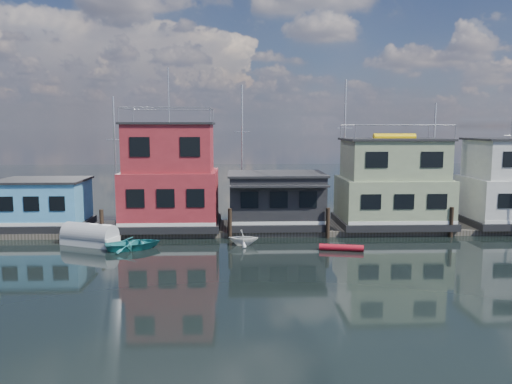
{
  "coord_description": "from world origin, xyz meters",
  "views": [
    {
      "loc": [
        -3.57,
        -25.62,
        7.98
      ],
      "look_at": [
        -2.03,
        12.0,
        3.0
      ],
      "focal_mm": 35.0,
      "sensor_mm": 36.0,
      "label": 1
    }
  ],
  "objects_px": {
    "dinghy_teal": "(133,244)",
    "houseboat_green": "(393,184)",
    "tarp_runabout": "(90,236)",
    "red_kayak": "(341,248)",
    "dinghy_white": "(243,237)",
    "houseboat_red": "(170,178)",
    "houseboat_dark": "(276,199)",
    "houseboat_blue": "(44,204)"
  },
  "relations": [
    {
      "from": "houseboat_blue",
      "to": "dinghy_white",
      "type": "height_order",
      "value": "houseboat_blue"
    },
    {
      "from": "houseboat_green",
      "to": "tarp_runabout",
      "type": "xyz_separation_m",
      "value": [
        -21.98,
        -4.14,
        -2.96
      ]
    },
    {
      "from": "dinghy_white",
      "to": "dinghy_teal",
      "type": "distance_m",
      "value": 7.24
    },
    {
      "from": "houseboat_blue",
      "to": "dinghy_teal",
      "type": "distance_m",
      "value": 9.67
    },
    {
      "from": "houseboat_dark",
      "to": "tarp_runabout",
      "type": "height_order",
      "value": "houseboat_dark"
    },
    {
      "from": "dinghy_teal",
      "to": "houseboat_green",
      "type": "bearing_deg",
      "value": -93.53
    },
    {
      "from": "houseboat_red",
      "to": "dinghy_teal",
      "type": "bearing_deg",
      "value": -107.86
    },
    {
      "from": "houseboat_green",
      "to": "tarp_runabout",
      "type": "bearing_deg",
      "value": -169.32
    },
    {
      "from": "houseboat_blue",
      "to": "tarp_runabout",
      "type": "relative_size",
      "value": 1.54
    },
    {
      "from": "houseboat_blue",
      "to": "tarp_runabout",
      "type": "distance_m",
      "value": 6.34
    },
    {
      "from": "houseboat_red",
      "to": "red_kayak",
      "type": "height_order",
      "value": "houseboat_red"
    },
    {
      "from": "houseboat_red",
      "to": "red_kayak",
      "type": "distance_m",
      "value": 13.94
    },
    {
      "from": "houseboat_dark",
      "to": "dinghy_white",
      "type": "relative_size",
      "value": 3.64
    },
    {
      "from": "houseboat_dark",
      "to": "tarp_runabout",
      "type": "distance_m",
      "value": 13.74
    },
    {
      "from": "houseboat_dark",
      "to": "houseboat_green",
      "type": "bearing_deg",
      "value": 0.12
    },
    {
      "from": "houseboat_blue",
      "to": "red_kayak",
      "type": "relative_size",
      "value": 2.26
    },
    {
      "from": "houseboat_red",
      "to": "houseboat_green",
      "type": "height_order",
      "value": "houseboat_red"
    },
    {
      "from": "houseboat_red",
      "to": "red_kayak",
      "type": "xyz_separation_m",
      "value": [
        11.72,
        -6.47,
        -3.9
      ]
    },
    {
      "from": "houseboat_blue",
      "to": "tarp_runabout",
      "type": "bearing_deg",
      "value": -42.48
    },
    {
      "from": "tarp_runabout",
      "to": "houseboat_green",
      "type": "bearing_deg",
      "value": 33.97
    },
    {
      "from": "houseboat_green",
      "to": "dinghy_teal",
      "type": "bearing_deg",
      "value": -163.61
    },
    {
      "from": "red_kayak",
      "to": "tarp_runabout",
      "type": "relative_size",
      "value": 0.68
    },
    {
      "from": "houseboat_dark",
      "to": "dinghy_teal",
      "type": "bearing_deg",
      "value": -150.63
    },
    {
      "from": "houseboat_red",
      "to": "dinghy_white",
      "type": "distance_m",
      "value": 8.02
    },
    {
      "from": "houseboat_dark",
      "to": "dinghy_teal",
      "type": "xyz_separation_m",
      "value": [
        -9.78,
        -5.51,
        -2.05
      ]
    },
    {
      "from": "houseboat_dark",
      "to": "red_kayak",
      "type": "bearing_deg",
      "value": -60.07
    },
    {
      "from": "red_kayak",
      "to": "dinghy_teal",
      "type": "xyz_separation_m",
      "value": [
        -13.5,
        0.95,
        0.16
      ]
    },
    {
      "from": "red_kayak",
      "to": "tarp_runabout",
      "type": "height_order",
      "value": "tarp_runabout"
    },
    {
      "from": "houseboat_blue",
      "to": "houseboat_red",
      "type": "bearing_deg",
      "value": 0.0
    },
    {
      "from": "houseboat_red",
      "to": "red_kayak",
      "type": "relative_size",
      "value": 4.19
    },
    {
      "from": "red_kayak",
      "to": "tarp_runabout",
      "type": "xyz_separation_m",
      "value": [
        -16.69,
        2.33,
        0.38
      ]
    },
    {
      "from": "houseboat_green",
      "to": "red_kayak",
      "type": "relative_size",
      "value": 2.97
    },
    {
      "from": "dinghy_teal",
      "to": "red_kayak",
      "type": "bearing_deg",
      "value": -113.95
    },
    {
      "from": "dinghy_white",
      "to": "houseboat_blue",
      "type": "bearing_deg",
      "value": 76.26
    },
    {
      "from": "dinghy_white",
      "to": "dinghy_teal",
      "type": "bearing_deg",
      "value": 100.2
    },
    {
      "from": "houseboat_red",
      "to": "tarp_runabout",
      "type": "bearing_deg",
      "value": -140.22
    },
    {
      "from": "houseboat_dark",
      "to": "dinghy_teal",
      "type": "distance_m",
      "value": 11.41
    },
    {
      "from": "houseboat_red",
      "to": "houseboat_dark",
      "type": "height_order",
      "value": "houseboat_red"
    },
    {
      "from": "red_kayak",
      "to": "houseboat_green",
      "type": "bearing_deg",
      "value": 62.22
    },
    {
      "from": "houseboat_dark",
      "to": "houseboat_green",
      "type": "xyz_separation_m",
      "value": [
        9.0,
        0.02,
        1.13
      ]
    },
    {
      "from": "dinghy_white",
      "to": "houseboat_green",
      "type": "bearing_deg",
      "value": -64.01
    },
    {
      "from": "houseboat_green",
      "to": "tarp_runabout",
      "type": "distance_m",
      "value": 22.56
    }
  ]
}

